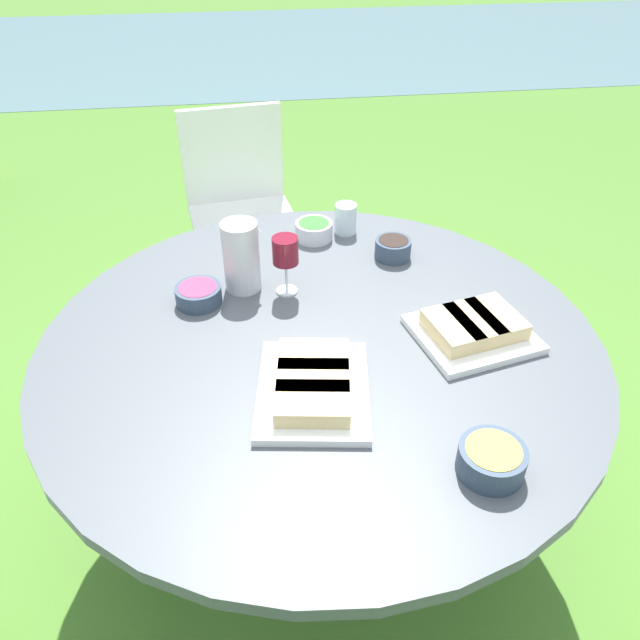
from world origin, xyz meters
The scene contains 13 objects.
ground_plane centered at (0.00, 0.00, 0.00)m, with size 40.00×40.00×0.00m, color #4C7A2D.
river_strip centered at (0.00, 6.31, 0.00)m, with size 40.00×4.03×0.01m.
dining_table centered at (0.00, 0.00, 0.64)m, with size 1.44×1.44×0.73m.
chair_far_back centered at (-0.18, 1.29, 0.52)m, with size 0.49×0.48×0.89m.
water_pitcher centered at (-0.18, 0.27, 0.83)m, with size 0.11×0.10×0.20m.
wine_glass centered at (-0.06, 0.23, 0.86)m, with size 0.07×0.07×0.17m.
platter_bread_main centered at (-0.04, -0.20, 0.76)m, with size 0.30×0.36×0.06m.
platter_charcuterie centered at (0.39, -0.05, 0.76)m, with size 0.33×0.31×0.06m.
bowl_fries centered at (0.28, -0.47, 0.77)m, with size 0.14×0.14×0.06m.
bowl_salad centered at (0.05, 0.52, 0.76)m, with size 0.12×0.12×0.06m.
bowl_olives centered at (0.28, 0.37, 0.76)m, with size 0.11×0.11×0.06m.
bowl_dip_red centered at (-0.31, 0.21, 0.76)m, with size 0.13×0.13×0.05m.
cup_water_near centered at (0.16, 0.55, 0.78)m, with size 0.07×0.07×0.10m.
Camera 1 is at (-0.17, -1.24, 1.72)m, focal length 35.00 mm.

